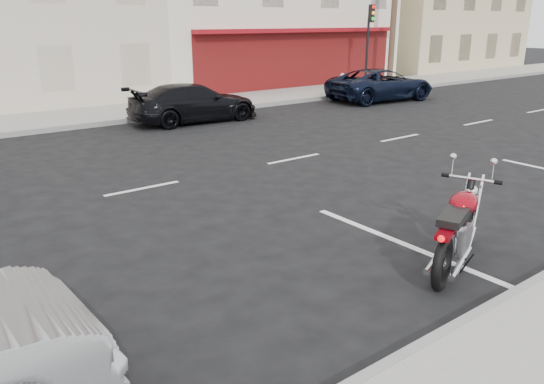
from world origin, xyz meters
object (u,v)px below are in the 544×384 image
(motorcycle, at_px, (470,213))
(suv_far, at_px, (381,85))
(fire_hydrant, at_px, (342,80))
(car_far, at_px, (194,103))
(traffic_light, at_px, (369,35))

(motorcycle, relative_size, suv_far, 0.46)
(fire_hydrant, distance_m, suv_far, 3.16)
(motorcycle, bearing_deg, car_far, 59.37)
(motorcycle, distance_m, suv_far, 15.30)
(suv_far, bearing_deg, fire_hydrant, -8.12)
(fire_hydrant, bearing_deg, suv_far, -103.71)
(traffic_light, relative_size, car_far, 0.87)
(fire_hydrant, height_order, suv_far, suv_far)
(fire_hydrant, relative_size, motorcycle, 0.33)
(fire_hydrant, distance_m, motorcycle, 18.11)
(motorcycle, height_order, car_far, car_far)
(fire_hydrant, xyz_separation_m, motorcycle, (-11.29, -14.16, -0.00))
(fire_hydrant, xyz_separation_m, car_far, (-9.47, -2.62, 0.11))
(suv_far, bearing_deg, motorcycle, 142.06)
(traffic_light, height_order, suv_far, traffic_light)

